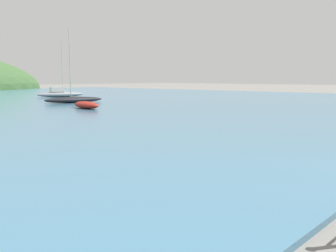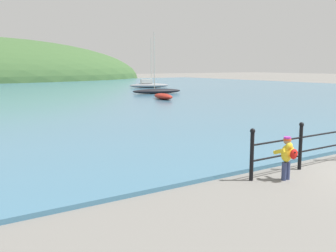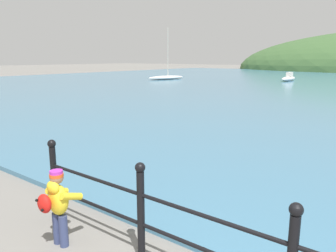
# 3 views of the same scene
# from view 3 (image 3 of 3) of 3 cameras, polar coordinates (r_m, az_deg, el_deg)

# --- Properties ---
(child_in_coat) EXTENTS (0.38, 0.53, 1.00)m
(child_in_coat) POSITION_cam_3_polar(r_m,az_deg,el_deg) (4.42, -18.78, -12.30)
(child_in_coat) COLOR navy
(child_in_coat) RESTS_ON ground
(boat_nearest_quay) EXTENTS (2.26, 4.61, 5.31)m
(boat_nearest_quay) POSITION_cam_3_polar(r_m,az_deg,el_deg) (34.99, -0.32, 8.49)
(boat_nearest_quay) COLOR silver
(boat_nearest_quay) RESTS_ON water
(boat_red_dinghy) EXTENTS (0.82, 3.19, 0.85)m
(boat_red_dinghy) POSITION_cam_3_polar(r_m,az_deg,el_deg) (34.79, 20.26, 7.83)
(boat_red_dinghy) COLOR silver
(boat_red_dinghy) RESTS_ON water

